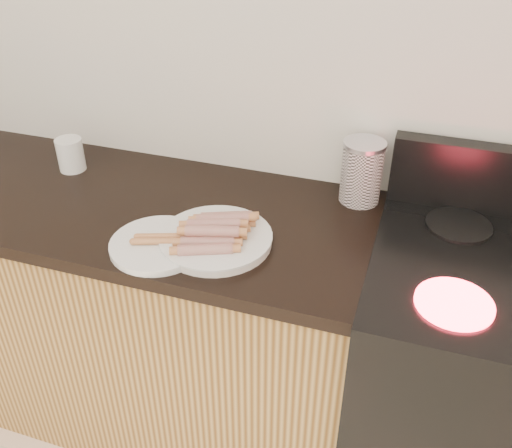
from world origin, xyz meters
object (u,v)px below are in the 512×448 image
(main_plate, at_px, (216,240))
(canister, at_px, (362,172))
(mug, at_px, (71,155))
(stove, at_px, (487,398))
(side_plate, at_px, (158,245))

(main_plate, xyz_separation_m, canister, (0.33, 0.34, 0.09))
(canister, bearing_deg, mug, -173.87)
(stove, distance_m, mug, 1.48)
(stove, distance_m, main_plate, 0.91)
(stove, xyz_separation_m, mug, (-1.39, 0.15, 0.50))
(side_plate, xyz_separation_m, mug, (-0.46, 0.31, 0.04))
(stove, xyz_separation_m, side_plate, (-0.92, -0.17, 0.45))
(stove, relative_size, main_plate, 3.03)
(stove, distance_m, canister, 0.75)
(side_plate, height_order, canister, canister)
(stove, bearing_deg, main_plate, -172.85)
(main_plate, distance_m, side_plate, 0.15)
(side_plate, relative_size, canister, 1.35)
(stove, bearing_deg, side_plate, -169.88)
(main_plate, bearing_deg, stove, 7.15)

